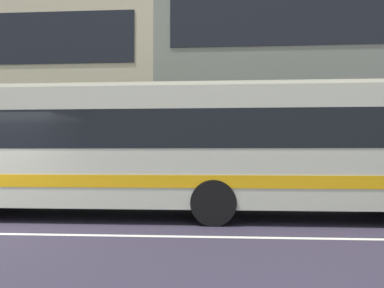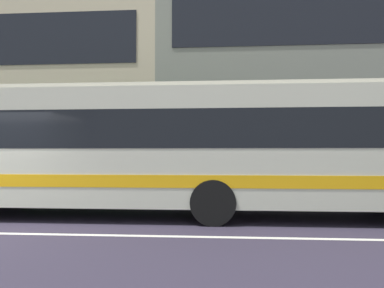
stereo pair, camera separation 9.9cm
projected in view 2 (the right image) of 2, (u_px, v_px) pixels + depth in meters
hedge_row_far at (1, 183)px, 13.57m from camera, size 12.32×1.10×1.06m
apartment_block_right at (339, 65)px, 20.23m from camera, size 18.24×9.75×12.66m
transit_bus at (183, 146)px, 9.45m from camera, size 12.37×2.62×3.19m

